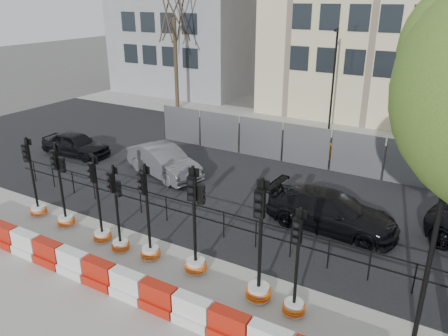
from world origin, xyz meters
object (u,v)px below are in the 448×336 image
Objects in this scene: car_c at (331,211)px; traffic_signal_d at (119,232)px; lamp_post_near at (438,219)px; car_a at (76,144)px; traffic_signal_h at (294,294)px; traffic_signal_a at (37,200)px.

traffic_signal_d is at bearing 134.85° from car_c.
lamp_post_near is 5.96m from car_c.
traffic_signal_d is 9.96m from car_a.
traffic_signal_h is (5.94, -0.04, -0.08)m from traffic_signal_d.
car_c is (-0.55, 4.87, 0.04)m from traffic_signal_h.
traffic_signal_a is 0.82× the size of car_a.
car_c is at bearing 55.98° from traffic_signal_d.
traffic_signal_h is at bearing -15.73° from traffic_signal_a.
lamp_post_near is 1.60× the size of car_a.
car_a is 13.60m from car_c.
traffic_signal_a is (-13.13, -0.33, -2.59)m from lamp_post_near.
traffic_signal_a is 10.74m from car_c.
lamp_post_near is 3.90m from traffic_signal_h.
car_a is at bearing 159.39° from traffic_signal_d.
traffic_signal_h is 0.82× the size of car_a.
lamp_post_near is at bearing -12.36° from traffic_signal_a.
traffic_signal_d is 0.63× the size of car_c.
traffic_signal_h is at bearing -170.59° from car_c.
traffic_signal_h is 15.23m from car_a.
car_c is (-3.39, 4.19, -2.55)m from lamp_post_near.
lamp_post_near is 17.88m from car_a.
lamp_post_near reaches higher than traffic_signal_d.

